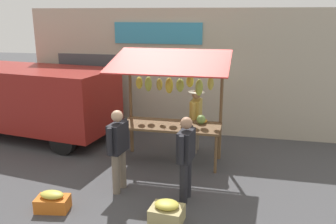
# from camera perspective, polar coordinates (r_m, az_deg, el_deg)

# --- Properties ---
(ground_plane) EXTENTS (40.00, 40.00, 0.00)m
(ground_plane) POSITION_cam_1_polar(r_m,az_deg,el_deg) (8.16, 0.46, -7.93)
(ground_plane) COLOR #424244
(street_backdrop) EXTENTS (9.00, 0.30, 3.40)m
(street_backdrop) POSITION_cam_1_polar(r_m,az_deg,el_deg) (9.78, 2.82, 6.38)
(street_backdrop) COLOR #B2A893
(street_backdrop) RESTS_ON ground
(market_stall) EXTENTS (2.50, 1.46, 2.50)m
(market_stall) POSITION_cam_1_polar(r_m,az_deg,el_deg) (7.74, 0.74, 2.92)
(market_stall) COLOR brown
(market_stall) RESTS_ON ground
(vendor_with_sunhat) EXTENTS (0.39, 0.66, 1.52)m
(vendor_with_sunhat) POSITION_cam_1_polar(r_m,az_deg,el_deg) (8.49, 4.49, -0.72)
(vendor_with_sunhat) COLOR #726656
(vendor_with_sunhat) RESTS_ON ground
(shopper_in_grey_tee) EXTENTS (0.27, 0.67, 1.56)m
(shopper_in_grey_tee) POSITION_cam_1_polar(r_m,az_deg,el_deg) (6.24, 2.91, -6.71)
(shopper_in_grey_tee) COLOR #232328
(shopper_in_grey_tee) RESTS_ON ground
(shopper_with_ponytail) EXTENTS (0.28, 0.68, 1.58)m
(shopper_with_ponytail) POSITION_cam_1_polar(r_m,az_deg,el_deg) (6.62, -8.01, -5.36)
(shopper_with_ponytail) COLOR #726656
(shopper_with_ponytail) RESTS_ON ground
(parked_van) EXTENTS (4.62, 2.47, 1.88)m
(parked_van) POSITION_cam_1_polar(r_m,az_deg,el_deg) (10.23, -21.52, 2.42)
(parked_van) COLOR maroon
(parked_van) RESTS_ON ground
(produce_crate_near) EXTENTS (0.56, 0.46, 0.37)m
(produce_crate_near) POSITION_cam_1_polar(r_m,az_deg,el_deg) (5.91, -0.20, -15.87)
(produce_crate_near) COLOR tan
(produce_crate_near) RESTS_ON ground
(produce_crate_side) EXTENTS (0.60, 0.42, 0.35)m
(produce_crate_side) POSITION_cam_1_polar(r_m,az_deg,el_deg) (6.53, -18.08, -13.55)
(produce_crate_side) COLOR #D1661E
(produce_crate_side) RESTS_ON ground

